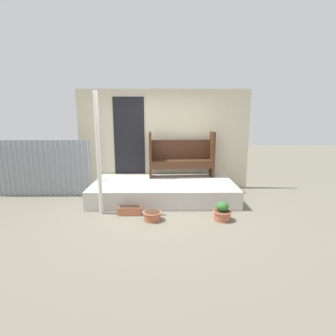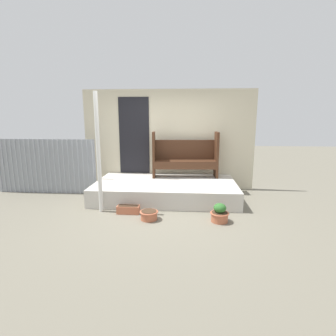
# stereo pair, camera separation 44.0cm
# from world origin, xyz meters

# --- Properties ---
(ground_plane) EXTENTS (24.00, 24.00, 0.00)m
(ground_plane) POSITION_xyz_m (0.00, 0.00, 0.00)
(ground_plane) COLOR #706B5B
(porch_slab) EXTENTS (3.29, 1.79, 0.39)m
(porch_slab) POSITION_xyz_m (0.10, 0.89, 0.20)
(porch_slab) COLOR beige
(porch_slab) RESTS_ON ground_plane
(house_wall) EXTENTS (4.49, 0.08, 2.60)m
(house_wall) POSITION_xyz_m (0.06, 1.82, 1.30)
(house_wall) COLOR beige
(house_wall) RESTS_ON ground_plane
(fence_corrugated) EXTENTS (2.56, 0.05, 1.37)m
(fence_corrugated) POSITION_xyz_m (-2.93, 1.08, 0.68)
(fence_corrugated) COLOR gray
(fence_corrugated) RESTS_ON ground_plane
(support_post) EXTENTS (0.08, 0.08, 2.39)m
(support_post) POSITION_xyz_m (-1.15, -0.10, 1.20)
(support_post) COLOR silver
(support_post) RESTS_ON ground_plane
(bench) EXTENTS (1.66, 0.51, 1.14)m
(bench) POSITION_xyz_m (0.55, 1.47, 0.94)
(bench) COLOR #422616
(bench) RESTS_ON porch_slab
(flower_pot_left) EXTENTS (0.35, 0.35, 0.17)m
(flower_pot_left) POSITION_xyz_m (-0.11, -0.47, 0.10)
(flower_pot_left) COLOR #B26042
(flower_pot_left) RESTS_ON ground_plane
(flower_pot_middle) EXTENTS (0.35, 0.35, 0.35)m
(flower_pot_middle) POSITION_xyz_m (1.21, -0.47, 0.15)
(flower_pot_middle) COLOR #B26042
(flower_pot_middle) RESTS_ON ground_plane
(planter_box_rect) EXTENTS (0.45, 0.17, 0.17)m
(planter_box_rect) POSITION_xyz_m (-0.57, -0.18, 0.08)
(planter_box_rect) COLOR #B76647
(planter_box_rect) RESTS_ON ground_plane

